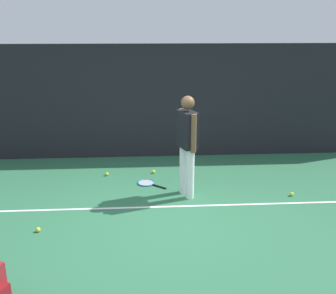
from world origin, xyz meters
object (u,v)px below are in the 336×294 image
at_px(tennis_player, 187,140).
at_px(tennis_ball_far_left, 107,174).
at_px(tennis_ball_by_fence, 154,172).
at_px(tennis_ball_mid_court, 38,230).
at_px(tennis_ball_near_player, 292,194).
at_px(tennis_racket, 147,183).

distance_m(tennis_player, tennis_ball_far_left, 1.97).
relative_size(tennis_ball_by_fence, tennis_ball_far_left, 1.00).
xyz_separation_m(tennis_ball_by_fence, tennis_ball_mid_court, (-1.68, -2.17, 0.00)).
bearing_deg(tennis_ball_near_player, tennis_ball_by_fence, 152.30).
height_order(tennis_player, tennis_ball_near_player, tennis_player).
bearing_deg(tennis_ball_near_player, tennis_racket, 164.20).
xyz_separation_m(tennis_ball_mid_court, tennis_ball_far_left, (0.78, 2.10, 0.00)).
bearing_deg(tennis_racket, tennis_player, -179.34).
bearing_deg(tennis_ball_far_left, tennis_ball_by_fence, 4.32).
bearing_deg(tennis_ball_near_player, tennis_player, 175.11).
relative_size(tennis_player, tennis_ball_far_left, 25.76).
height_order(tennis_player, tennis_ball_by_fence, tennis_player).
bearing_deg(tennis_ball_far_left, tennis_ball_mid_court, -110.36).
relative_size(tennis_ball_near_player, tennis_ball_by_fence, 1.00).
bearing_deg(tennis_racket, tennis_ball_mid_court, 86.76).
xyz_separation_m(tennis_ball_near_player, tennis_ball_mid_court, (-3.98, -0.96, 0.00)).
bearing_deg(tennis_ball_mid_court, tennis_ball_by_fence, 52.34).
distance_m(tennis_ball_near_player, tennis_ball_far_left, 3.40).
xyz_separation_m(tennis_player, tennis_ball_far_left, (-1.42, 0.99, -0.93)).
xyz_separation_m(tennis_racket, tennis_ball_near_player, (2.43, -0.69, 0.02)).
height_order(tennis_ball_near_player, tennis_ball_far_left, same).
bearing_deg(tennis_player, tennis_ball_mid_court, 96.67).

